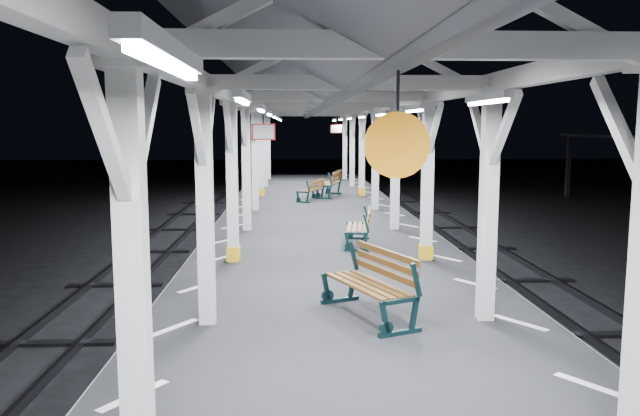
{
  "coord_description": "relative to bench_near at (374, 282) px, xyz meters",
  "views": [
    {
      "loc": [
        -0.79,
        -10.66,
        3.79
      ],
      "look_at": [
        -0.24,
        1.38,
        2.2
      ],
      "focal_mm": 35.0,
      "sensor_mm": 36.0,
      "label": 1
    }
  ],
  "objects": [
    {
      "name": "bench_extra",
      "position": [
        0.38,
        15.69,
        0.02
      ],
      "size": [
        1.18,
        2.02,
        1.03
      ],
      "rotation": [
        0.0,
        0.0,
        -0.27
      ],
      "color": "#0F282C",
      "rests_on": "platform"
    },
    {
      "name": "bench_far",
      "position": [
        -0.41,
        14.32,
        -0.09
      ],
      "size": [
        1.12,
        1.6,
        0.82
      ],
      "rotation": [
        0.0,
        0.0,
        -0.43
      ],
      "color": "#0F282C",
      "rests_on": "platform"
    },
    {
      "name": "track_right",
      "position": [
        4.6,
        1.79,
        -1.45
      ],
      "size": [
        2.2,
        60.0,
        0.16
      ],
      "color": "#2D2D33",
      "rests_on": "ground"
    },
    {
      "name": "track_left",
      "position": [
        -5.4,
        1.79,
        -1.45
      ],
      "size": [
        2.2,
        60.0,
        0.16
      ],
      "color": "#2D2D33",
      "rests_on": "ground"
    },
    {
      "name": "bench_near",
      "position": [
        0.0,
        0.0,
        0.0
      ],
      "size": [
        1.32,
        1.93,
        0.99
      ],
      "rotation": [
        0.0,
        0.0,
        0.4
      ],
      "color": "#0F282C",
      "rests_on": "platform"
    },
    {
      "name": "bench_mid",
      "position": [
        0.43,
        5.51,
        -0.07
      ],
      "size": [
        0.77,
        1.63,
        0.85
      ],
      "rotation": [
        0.0,
        0.0,
        -0.12
      ],
      "color": "#0F282C",
      "rests_on": "platform"
    },
    {
      "name": "ground",
      "position": [
        -0.4,
        1.79,
        -1.53
      ],
      "size": [
        120.0,
        120.0,
        0.0
      ],
      "primitive_type": "plane",
      "color": "black",
      "rests_on": "ground"
    },
    {
      "name": "hazard_stripes_left",
      "position": [
        -2.85,
        1.79,
        -0.52
      ],
      "size": [
        1.0,
        48.0,
        0.01
      ],
      "primitive_type": "cube",
      "color": "silver",
      "rests_on": "platform"
    },
    {
      "name": "canopy",
      "position": [
        -0.4,
        1.78,
        3.04
      ],
      "size": [
        5.4,
        49.0,
        4.65
      ],
      "color": "silver",
      "rests_on": "platform"
    },
    {
      "name": "platform",
      "position": [
        -0.4,
        1.79,
        -1.03
      ],
      "size": [
        6.0,
        50.0,
        1.0
      ],
      "primitive_type": "cube",
      "color": "black",
      "rests_on": "ground"
    },
    {
      "name": "hazard_stripes_right",
      "position": [
        2.05,
        1.79,
        -0.52
      ],
      "size": [
        1.0,
        48.0,
        0.01
      ],
      "primitive_type": "cube",
      "color": "silver",
      "rests_on": "platform"
    }
  ]
}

